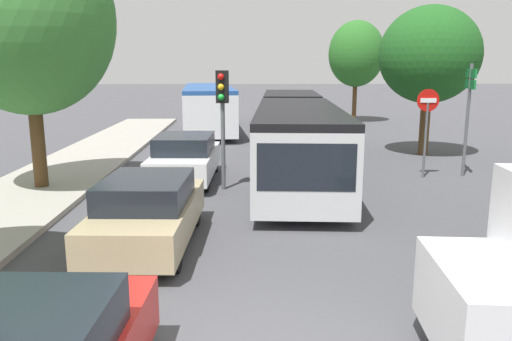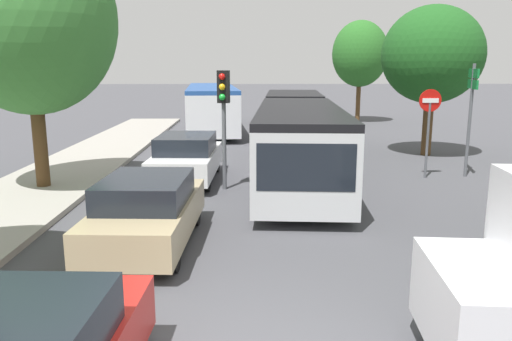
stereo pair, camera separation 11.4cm
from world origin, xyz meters
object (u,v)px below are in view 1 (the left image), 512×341
at_px(queued_car_tan, 148,211).
at_px(queued_car_white, 185,158).
at_px(articulated_bus, 294,127).
at_px(city_bus_rear, 208,105).
at_px(traffic_light, 222,103).
at_px(direction_sign_post, 469,97).
at_px(tree_right_far, 356,54).
at_px(tree_right_mid, 430,57).
at_px(tree_left_mid, 26,24).
at_px(no_entry_sign, 427,119).

distance_m(queued_car_tan, queued_car_white, 5.74).
relative_size(articulated_bus, city_bus_rear, 1.38).
relative_size(articulated_bus, traffic_light, 4.68).
xyz_separation_m(city_bus_rear, queued_car_tan, (-0.03, -18.59, -0.70)).
height_order(queued_car_tan, direction_sign_post, direction_sign_post).
bearing_deg(queued_car_tan, tree_right_far, -19.41).
distance_m(city_bus_rear, queued_car_tan, 18.60).
xyz_separation_m(queued_car_tan, tree_right_mid, (9.23, 10.24, 3.14)).
distance_m(traffic_light, tree_left_mid, 5.68).
bearing_deg(tree_right_mid, tree_left_mid, -157.08).
height_order(no_entry_sign, direction_sign_post, direction_sign_post).
relative_size(tree_left_mid, tree_right_far, 1.15).
relative_size(queued_car_tan, direction_sign_post, 1.14).
bearing_deg(tree_right_far, tree_right_mid, -89.84).
bearing_deg(no_entry_sign, articulated_bus, -121.84).
distance_m(queued_car_white, no_entry_sign, 7.67).
bearing_deg(tree_right_mid, tree_right_far, 90.16).
height_order(traffic_light, tree_right_far, tree_right_far).
relative_size(queued_car_tan, no_entry_sign, 1.46).
bearing_deg(tree_right_far, queued_car_white, -118.12).
height_order(traffic_light, direction_sign_post, direction_sign_post).
xyz_separation_m(articulated_bus, city_bus_rear, (-3.74, 10.12, 0.06)).
bearing_deg(queued_car_white, tree_right_far, -25.51).
bearing_deg(tree_left_mid, queued_car_tan, -49.75).
distance_m(queued_car_white, direction_sign_post, 9.15).
bearing_deg(no_entry_sign, queued_car_white, -87.78).
xyz_separation_m(queued_car_white, tree_right_mid, (9.11, 4.49, 3.12)).
height_order(queued_car_white, tree_left_mid, tree_left_mid).
xyz_separation_m(queued_car_white, direction_sign_post, (8.96, 0.48, 1.82)).
distance_m(city_bus_rear, tree_right_far, 10.46).
distance_m(city_bus_rear, no_entry_sign, 14.72).
height_order(tree_left_mid, tree_right_mid, tree_left_mid).
distance_m(articulated_bus, no_entry_sign, 4.65).
height_order(traffic_light, tree_right_mid, tree_right_mid).
bearing_deg(tree_right_mid, queued_car_tan, -132.04).
bearing_deg(tree_left_mid, no_entry_sign, 6.72).
bearing_deg(city_bus_rear, tree_left_mid, 159.35).
distance_m(articulated_bus, queued_car_tan, 9.30).
distance_m(queued_car_tan, no_entry_sign, 9.85).
height_order(queued_car_tan, traffic_light, traffic_light).
bearing_deg(traffic_light, city_bus_rear, -162.26).
relative_size(direction_sign_post, tree_right_mid, 0.62).
height_order(city_bus_rear, tree_right_mid, tree_right_mid).
distance_m(direction_sign_post, tree_left_mid, 13.28).
bearing_deg(queued_car_white, articulated_bus, -50.62).
distance_m(tree_right_mid, tree_right_far, 12.50).
xyz_separation_m(traffic_light, tree_right_mid, (7.91, 5.59, 1.35)).
distance_m(queued_car_tan, tree_left_mid, 7.26).
xyz_separation_m(no_entry_sign, direction_sign_post, (1.38, 0.19, 0.68)).
height_order(queued_car_white, tree_right_mid, tree_right_mid).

